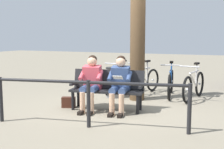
{
  "coord_description": "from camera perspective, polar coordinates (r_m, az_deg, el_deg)",
  "views": [
    {
      "loc": [
        -2.52,
        5.89,
        1.62
      ],
      "look_at": [
        0.11,
        -0.12,
        0.75
      ],
      "focal_mm": 46.95,
      "sensor_mm": 36.0,
      "label": 1
    }
  ],
  "objects": [
    {
      "name": "railing_fence",
      "position": [
        5.17,
        -4.6,
        -3.8
      ],
      "size": [
        3.46,
        0.75,
        0.85
      ],
      "rotation": [
        0.0,
        0.0,
        0.2
      ],
      "color": "black",
      "rests_on": "ground"
    },
    {
      "name": "bicycle_silver",
      "position": [
        7.78,
        15.65,
        -2.05
      ],
      "size": [
        0.48,
        1.67,
        0.94
      ],
      "rotation": [
        0.0,
        0.0,
        1.41
      ],
      "color": "black",
      "rests_on": "ground"
    },
    {
      "name": "bicycle_purple",
      "position": [
        8.02,
        11.34,
        -1.63
      ],
      "size": [
        0.48,
        1.67,
        0.94
      ],
      "rotation": [
        0.0,
        0.0,
        1.73
      ],
      "color": "black",
      "rests_on": "ground"
    },
    {
      "name": "bench",
      "position": [
        6.46,
        -0.89,
        -2.37
      ],
      "size": [
        1.66,
        0.73,
        0.87
      ],
      "rotation": [
        0.0,
        0.0,
        0.16
      ],
      "color": "black",
      "rests_on": "ground"
    },
    {
      "name": "handbag",
      "position": [
        6.75,
        -8.46,
        -5.37
      ],
      "size": [
        0.33,
        0.24,
        0.24
      ],
      "primitive_type": "cube",
      "rotation": [
        0.0,
        0.0,
        0.36
      ],
      "color": "#3F1E14",
      "rests_on": "ground"
    },
    {
      "name": "person_companion",
      "position": [
        6.37,
        -4.08,
        -1.09
      ],
      "size": [
        0.53,
        0.81,
        1.2
      ],
      "rotation": [
        0.0,
        0.0,
        0.16
      ],
      "color": "#D84C59",
      "rests_on": "ground"
    },
    {
      "name": "litter_bin",
      "position": [
        7.74,
        0.31,
        -1.52
      ],
      "size": [
        0.42,
        0.42,
        0.8
      ],
      "color": "slate",
      "rests_on": "ground"
    },
    {
      "name": "tree_trunk",
      "position": [
        7.37,
        5.02,
        7.4
      ],
      "size": [
        0.37,
        0.37,
        3.21
      ],
      "primitive_type": "cylinder",
      "color": "#4C3823",
      "rests_on": "ground"
    },
    {
      "name": "bicycle_blue",
      "position": [
        8.24,
        6.17,
        -1.29
      ],
      "size": [
        0.57,
        1.64,
        0.94
      ],
      "rotation": [
        0.0,
        0.0,
        1.32
      ],
      "color": "black",
      "rests_on": "ground"
    },
    {
      "name": "bicycle_red",
      "position": [
        8.24,
        1.59,
        -1.24
      ],
      "size": [
        0.48,
        1.67,
        0.94
      ],
      "rotation": [
        0.0,
        0.0,
        1.42
      ],
      "color": "black",
      "rests_on": "ground"
    },
    {
      "name": "ground_plane",
      "position": [
        6.61,
        0.43,
        -6.63
      ],
      "size": [
        40.0,
        40.0,
        0.0
      ],
      "primitive_type": "plane",
      "color": "gray"
    },
    {
      "name": "person_reading",
      "position": [
        6.2,
        1.54,
        -1.31
      ],
      "size": [
        0.53,
        0.81,
        1.2
      ],
      "rotation": [
        0.0,
        0.0,
        0.16
      ],
      "color": "#334772",
      "rests_on": "ground"
    }
  ]
}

